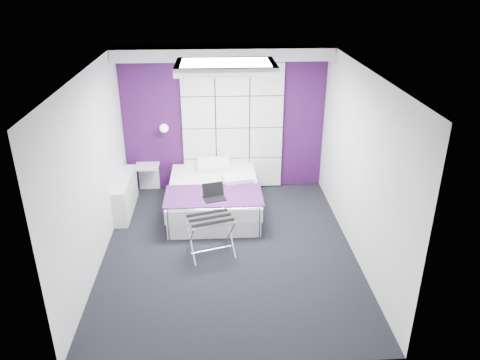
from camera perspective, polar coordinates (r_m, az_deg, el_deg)
The scene contains 15 objects.
floor at distance 6.93m, azimuth -1.36°, elevation -8.47°, with size 4.40×4.40×0.00m, color black.
ceiling at distance 5.93m, azimuth -1.61°, elevation 13.10°, with size 4.40×4.40×0.00m, color white.
wall_back at distance 8.38m, azimuth -1.96°, elevation 7.36°, with size 3.60×3.60×0.00m, color silver.
wall_left at distance 6.52m, azimuth -17.48°, elevation 1.06°, with size 4.40×4.40×0.00m, color silver.
wall_right at distance 6.61m, azimuth 14.32°, elevation 1.76°, with size 4.40×4.40×0.00m, color silver.
accent_wall at distance 8.37m, azimuth -1.96°, elevation 7.34°, with size 3.58×0.02×2.58m, color #3A0F45.
soffit at distance 7.86m, azimuth -2.04°, elevation 15.20°, with size 3.58×0.50×0.20m, color white.
headboard at distance 8.37m, azimuth -0.90°, elevation 6.41°, with size 1.80×0.08×2.30m, color silver, non-canonical shape.
skylight at distance 6.53m, azimuth -1.77°, elevation 13.72°, with size 1.36×0.86×0.12m, color white, non-canonical shape.
wall_lamp at distance 8.32m, azimuth -9.22°, elevation 6.34°, with size 0.15×0.15×0.15m, color white.
radiator at distance 8.06m, azimuth -13.80°, elevation -1.76°, with size 0.22×1.20×0.60m, color white.
bed at distance 7.85m, azimuth -3.21°, elevation -1.98°, with size 1.53×1.84×0.65m.
nightstand at distance 8.57m, azimuth -11.26°, elevation 1.64°, with size 0.41×0.32×0.05m, color white.
luggage_rack at distance 6.69m, azimuth -3.59°, elevation -6.79°, with size 0.61×0.45×0.60m.
laptop at distance 7.23m, azimuth -3.12°, elevation -1.79°, with size 0.33×0.24×0.24m.
Camera 1 is at (-0.16, -5.81, 3.78)m, focal length 35.00 mm.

